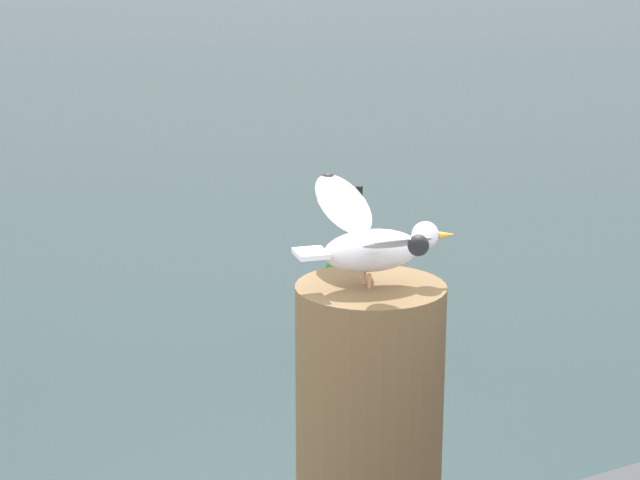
# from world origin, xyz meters

# --- Properties ---
(mooring_post) EXTENTS (0.36, 0.36, 0.99)m
(mooring_post) POSITION_xyz_m (0.91, -0.45, 1.84)
(mooring_post) COLOR brown
(mooring_post) RESTS_ON harbor_quay
(seagull) EXTENTS (0.39, 0.66, 0.21)m
(seagull) POSITION_xyz_m (0.91, -0.45, 2.45)
(seagull) COLOR tan
(seagull) RESTS_ON mooring_post
(channel_buoy) EXTENTS (0.56, 0.56, 1.33)m
(channel_buoy) POSITION_xyz_m (3.74, 4.41, 0.48)
(channel_buoy) COLOR green
(channel_buoy) RESTS_ON ground_plane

